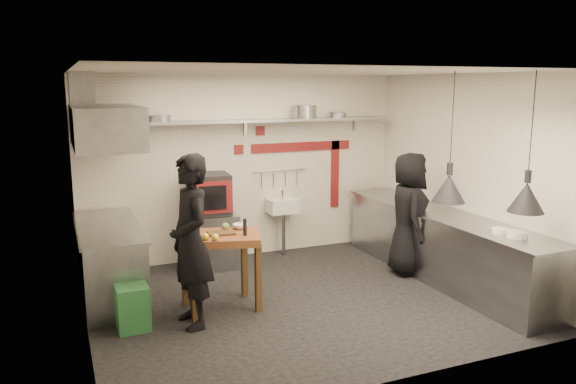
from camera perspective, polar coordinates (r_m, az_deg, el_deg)
name	(u,v)px	position (r m, az deg, el deg)	size (l,w,h in m)	color
floor	(300,300)	(7.13, 1.20, -10.95)	(5.00, 5.00, 0.00)	black
ceiling	(301,71)	(6.63, 1.29, 12.16)	(5.00, 5.00, 0.00)	beige
wall_back	(245,167)	(8.68, -4.39, 2.54)	(5.00, 0.04, 2.80)	silver
wall_front	(399,232)	(4.94, 11.18, -3.99)	(5.00, 0.04, 2.80)	silver
wall_left	(79,208)	(6.18, -20.46, -1.49)	(0.04, 4.20, 2.80)	silver
wall_right	(467,177)	(8.07, 17.70, 1.43)	(0.04, 4.20, 2.80)	silver
red_band_horiz	(302,147)	(8.96, 1.41, 4.64)	(1.70, 0.02, 0.14)	maroon
red_band_vert	(335,174)	(9.29, 4.78, 1.83)	(0.14, 0.02, 1.10)	maroon
red_tile_a	(260,131)	(8.68, -2.83, 6.21)	(0.14, 0.02, 0.14)	maroon
red_tile_b	(239,149)	(8.59, -5.01, 4.33)	(0.14, 0.02, 0.14)	maroon
back_shelf	(248,121)	(8.43, -4.07, 7.22)	(4.60, 0.34, 0.04)	gray
shelf_bracket_left	(115,131)	(8.19, -17.18, 5.96)	(0.04, 0.06, 0.24)	gray
shelf_bracket_mid	(245,127)	(8.58, -4.39, 6.61)	(0.04, 0.06, 0.24)	gray
shelf_bracket_right	(355,124)	(9.35, 6.81, 6.91)	(0.04, 0.06, 0.24)	gray
pan_far_left	(160,118)	(8.11, -12.87, 7.30)	(0.31, 0.31, 0.09)	gray
pan_mid_left	(157,119)	(8.10, -13.20, 7.21)	(0.26, 0.26, 0.07)	gray
stock_pot	(305,112)	(8.76, 1.71, 8.17)	(0.36, 0.36, 0.20)	gray
pan_right	(338,115)	(9.02, 5.07, 7.82)	(0.27, 0.27, 0.08)	gray
oven_stand	(211,240)	(8.37, -7.78, -4.84)	(0.73, 0.66, 0.80)	gray
combi_oven	(209,194)	(8.25, -8.05, -0.16)	(0.59, 0.55, 0.58)	black
oven_door	(215,197)	(7.95, -7.44, -0.55)	(0.51, 0.03, 0.46)	maroon
oven_glass	(213,198)	(7.92, -7.64, -0.59)	(0.38, 0.02, 0.34)	black
hand_sink	(282,206)	(8.81, -0.56, -1.41)	(0.46, 0.34, 0.22)	silver
sink_tap	(282,195)	(8.77, -0.57, -0.26)	(0.03, 0.03, 0.14)	gray
sink_drain	(283,233)	(8.87, -0.46, -4.23)	(0.06, 0.06, 0.66)	gray
utensil_rail	(279,171)	(8.84, -0.91, 2.20)	(0.02, 0.02, 0.90)	gray
counter_right	(442,247)	(8.06, 15.40, -5.39)	(0.70, 3.80, 0.90)	gray
counter_right_top	(444,214)	(7.94, 15.57, -2.17)	(0.76, 3.90, 0.03)	gray
plate_stack	(517,235)	(6.94, 22.24, -4.03)	(0.24, 0.24, 0.07)	silver
small_bowl_right	(500,230)	(7.10, 20.71, -3.67)	(0.18, 0.18, 0.05)	silver
counter_left	(110,262)	(7.46, -17.63, -6.83)	(0.70, 1.90, 0.90)	gray
counter_left_top	(108,227)	(7.33, -17.84, -3.36)	(0.76, 2.00, 0.03)	gray
extractor_hood	(106,127)	(7.15, -18.01, 6.32)	(0.78, 1.60, 0.50)	gray
hood_duct	(82,93)	(7.11, -20.23, 9.40)	(0.28, 0.28, 0.50)	gray
green_bin	(133,308)	(6.49, -15.50, -11.26)	(0.34, 0.34, 0.50)	#246332
prep_table	(221,271)	(6.79, -6.84, -8.02)	(0.92, 0.64, 0.92)	brown
cutting_board	(221,233)	(6.66, -6.79, -4.16)	(0.31, 0.22, 0.03)	#493119
pepper_mill	(245,227)	(6.55, -4.40, -3.57)	(0.04, 0.04, 0.20)	black
lemon_a	(205,237)	(6.43, -8.38, -4.50)	(0.08, 0.08, 0.08)	yellow
lemon_b	(215,237)	(6.39, -7.40, -4.58)	(0.08, 0.08, 0.08)	yellow
veg_ball	(225,227)	(6.79, -6.38, -3.53)	(0.10, 0.10, 0.10)	olive
steel_tray	(192,233)	(6.70, -9.75, -4.12)	(0.17, 0.12, 0.03)	gray
bowl	(240,226)	(6.88, -4.87, -3.50)	(0.19, 0.19, 0.06)	silver
heat_lamp_near	(452,138)	(6.66, 16.28, 5.30)	(0.38, 0.38, 1.49)	black
heat_lamp_far	(531,143)	(6.58, 23.44, 4.61)	(0.39, 0.39, 1.53)	black
chef_left	(191,242)	(6.24, -9.86, -4.98)	(0.70, 0.46, 1.93)	black
chef_right	(409,214)	(8.08, 12.17, -2.16)	(0.84, 0.55, 1.73)	black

